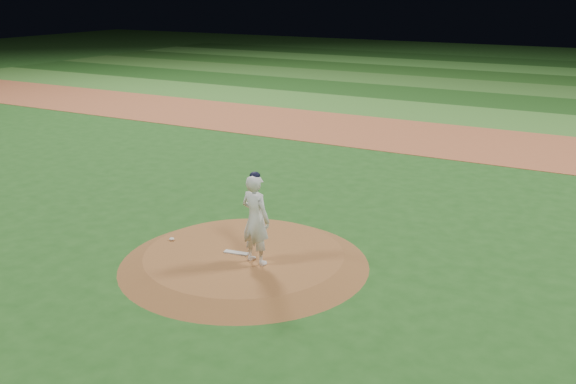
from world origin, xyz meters
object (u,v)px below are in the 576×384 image
at_px(pitchers_mound, 244,258).
at_px(pitcher_on_mound, 256,219).
at_px(rosin_bag, 172,239).
at_px(pitching_rubber, 236,253).

relative_size(pitchers_mound, pitcher_on_mound, 2.75).
xyz_separation_m(rosin_bag, pitcher_on_mound, (2.36, -0.11, 0.95)).
xyz_separation_m(pitching_rubber, pitcher_on_mound, (0.64, -0.19, 0.97)).
bearing_deg(rosin_bag, pitching_rubber, 2.87).
distance_m(pitchers_mound, pitcher_on_mound, 1.25).
distance_m(pitching_rubber, rosin_bag, 1.73).
distance_m(rosin_bag, pitcher_on_mound, 2.55).
distance_m(pitching_rubber, pitcher_on_mound, 1.18).
bearing_deg(pitchers_mound, pitcher_on_mound, -30.72).
bearing_deg(pitcher_on_mound, pitching_rubber, 163.07).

